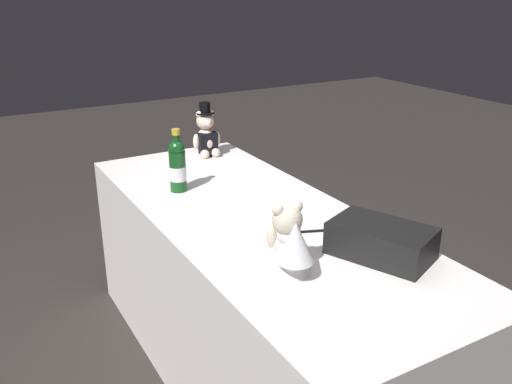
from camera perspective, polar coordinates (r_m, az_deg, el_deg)
The scene contains 7 objects.
ground_plane at distance 2.63m, azimuth -0.00°, elevation -18.14°, with size 12.00×12.00×0.00m, color #2D2826.
reception_table at distance 2.41m, azimuth -0.00°, elevation -10.94°, with size 2.02×0.77×0.78m, color white.
teddy_bear_groom at distance 2.97m, azimuth -5.15°, elevation 5.88°, with size 0.14×0.15×0.29m.
teddy_bear_bride at distance 1.76m, azimuth 3.42°, elevation -5.26°, with size 0.20×0.16×0.24m.
champagne_bottle at distance 2.47m, azimuth -8.10°, elevation 2.77°, with size 0.08×0.08×0.28m.
signing_pen at distance 2.09m, azimuth 6.39°, elevation -4.00°, with size 0.06×0.15×0.01m.
gift_case_black at distance 1.93m, azimuth 12.79°, elevation -4.94°, with size 0.39×0.32×0.11m.
Camera 1 is at (-1.77, 1.02, 1.66)m, focal length 38.76 mm.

